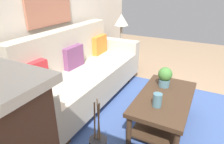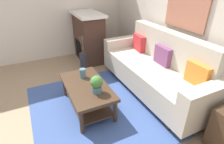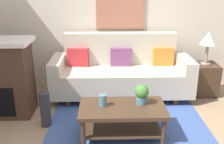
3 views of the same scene
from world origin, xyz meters
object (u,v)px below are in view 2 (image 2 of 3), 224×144
(couch, at_px, (156,70))
(floor_vase, at_px, (84,65))
(coffee_table, at_px, (87,91))
(throw_pillow_crimson, at_px, (139,43))
(tabletop_vase, at_px, (83,73))
(framed_painting, at_px, (186,7))
(throw_pillow_orange, at_px, (198,74))
(fireplace, at_px, (89,37))
(throw_pillow_plum, at_px, (163,56))
(potted_plant_tabletop, at_px, (97,84))

(couch, distance_m, floor_vase, 1.49)
(coffee_table, bearing_deg, floor_vase, 164.58)
(throw_pillow_crimson, bearing_deg, coffee_table, -63.95)
(throw_pillow_crimson, xyz_separation_m, tabletop_vase, (0.43, -1.36, -0.17))
(throw_pillow_crimson, xyz_separation_m, framed_painting, (0.74, 0.34, 0.79))
(throw_pillow_crimson, xyz_separation_m, floor_vase, (-0.37, -1.10, -0.43))
(throw_pillow_orange, height_order, framed_painting, framed_painting)
(throw_pillow_orange, bearing_deg, framed_painting, 155.35)
(fireplace, bearing_deg, framed_painting, 29.91)
(fireplace, distance_m, floor_vase, 0.89)
(couch, relative_size, floor_vase, 4.66)
(throw_pillow_plum, height_order, floor_vase, throw_pillow_plum)
(throw_pillow_orange, xyz_separation_m, framed_painting, (-0.74, 0.34, 0.79))
(potted_plant_tabletop, relative_size, floor_vase, 0.52)
(floor_vase, xyz_separation_m, framed_painting, (1.12, 1.44, 1.21))
(floor_vase, bearing_deg, throw_pillow_crimson, 71.36)
(throw_pillow_crimson, distance_m, fireplace, 1.31)
(coffee_table, bearing_deg, tabletop_vase, 173.21)
(couch, relative_size, fireplace, 2.03)
(throw_pillow_crimson, height_order, fireplace, fireplace)
(throw_pillow_crimson, height_order, floor_vase, throw_pillow_crimson)
(fireplace, bearing_deg, throw_pillow_crimson, 33.18)
(throw_pillow_plum, xyz_separation_m, potted_plant_tabletop, (0.19, -1.32, -0.11))
(potted_plant_tabletop, bearing_deg, framed_painting, 96.49)
(fireplace, bearing_deg, throw_pillow_plum, 21.30)
(throw_pillow_crimson, xyz_separation_m, fireplace, (-1.10, -0.72, -0.09))
(couch, xyz_separation_m, throw_pillow_crimson, (-0.74, 0.12, 0.25))
(framed_painting, bearing_deg, throw_pillow_crimson, -155.35)
(throw_pillow_crimson, relative_size, fireplace, 0.31)
(couch, distance_m, throw_pillow_crimson, 0.79)
(fireplace, bearing_deg, floor_vase, -28.05)
(coffee_table, bearing_deg, throw_pillow_plum, 87.48)
(couch, height_order, coffee_table, couch)
(tabletop_vase, xyz_separation_m, potted_plant_tabletop, (0.50, 0.05, 0.07))
(throw_pillow_orange, distance_m, framed_painting, 1.13)
(tabletop_vase, bearing_deg, fireplace, 157.05)
(throw_pillow_crimson, distance_m, tabletop_vase, 1.44)
(coffee_table, height_order, floor_vase, floor_vase)
(throw_pillow_orange, bearing_deg, potted_plant_tabletop, -112.80)
(framed_painting, bearing_deg, floor_vase, -127.67)
(floor_vase, bearing_deg, potted_plant_tabletop, -9.37)
(throw_pillow_plum, distance_m, throw_pillow_orange, 0.74)
(coffee_table, height_order, framed_painting, framed_painting)
(potted_plant_tabletop, height_order, floor_vase, potted_plant_tabletop)
(tabletop_vase, relative_size, framed_painting, 0.18)
(throw_pillow_crimson, relative_size, coffee_table, 0.33)
(tabletop_vase, xyz_separation_m, framed_painting, (0.31, 1.71, 0.96))
(coffee_table, distance_m, potted_plant_tabletop, 0.37)
(throw_pillow_orange, relative_size, coffee_table, 0.33)
(coffee_table, distance_m, framed_painting, 2.08)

